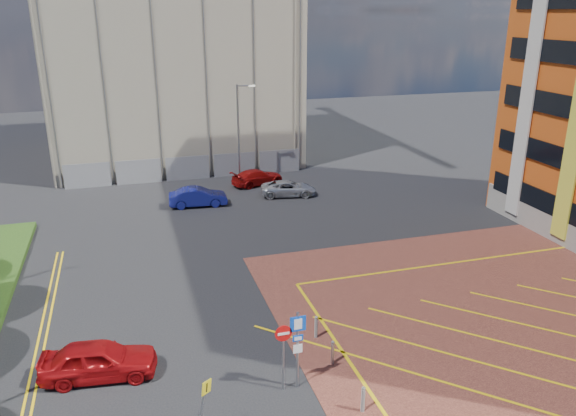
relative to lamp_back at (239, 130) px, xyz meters
name	(u,v)px	position (x,y,z in m)	size (l,w,h in m)	color
ground	(292,406)	(-4.08, -28.00, -4.36)	(140.00, 140.00, 0.00)	black
lamp_back	(239,130)	(0.00, 0.00, 0.00)	(1.53, 0.16, 8.00)	#9EA0A8
sign_cluster	(292,343)	(-3.78, -27.02, -2.41)	(1.17, 0.12, 3.20)	#9EA0A8
warning_sign	(203,402)	(-7.34, -28.68, -2.93)	(0.66, 0.40, 2.25)	#9EA0A8
bollard_row	(371,413)	(-1.78, -29.67, -3.89)	(0.14, 11.14, 0.90)	#9EA0A8
construction_building	(168,38)	(-4.08, 12.00, 6.64)	(21.20, 19.20, 22.00)	#9E9681
construction_fence	(200,167)	(-3.08, 2.00, -3.36)	(21.60, 0.06, 2.00)	gray
car_red_left	(99,360)	(-10.74, -24.19, -3.61)	(1.77, 4.39, 1.50)	#AA0E11
car_blue_back	(198,197)	(-4.23, -5.03, -3.67)	(1.45, 4.17, 1.37)	navy
car_red_back	(257,177)	(1.18, -1.08, -3.73)	(1.77, 4.36, 1.26)	#9A0E0D
car_silver_back	(288,188)	(2.76, -4.60, -3.78)	(1.94, 4.20, 1.17)	#B0B1B7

